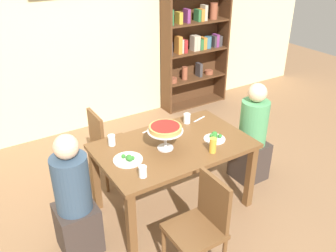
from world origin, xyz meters
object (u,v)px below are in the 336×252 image
beer_glass_amber_tall (213,145)px  dining_table (174,153)px  bookshelf (194,35)px  cutlery_fork_near (199,119)px  water_glass_clear_spare (187,118)px  diner_head_west (75,204)px  water_glass_clear_far (112,140)px  deep_dish_pizza_stand (165,130)px  water_glass_clear_near (143,172)px  cutlery_knife_near (150,130)px  salad_plate_far_diner (128,159)px  diner_head_east (252,140)px  salad_plate_near_diner (215,137)px  chair_near_left (202,223)px  chair_far_left (107,143)px

beer_glass_amber_tall → dining_table: bearing=126.5°
bookshelf → cutlery_fork_near: (-1.16, -1.72, -0.39)m
water_glass_clear_spare → beer_glass_amber_tall: bearing=-102.3°
diner_head_west → cutlery_fork_near: (1.52, 0.32, 0.25)m
water_glass_clear_far → deep_dish_pizza_stand: bearing=-38.9°
dining_table → beer_glass_amber_tall: 0.41m
water_glass_clear_far → water_glass_clear_near: bearing=-89.2°
cutlery_knife_near → salad_plate_far_diner: bearing=32.6°
water_glass_clear_near → deep_dish_pizza_stand: bearing=35.7°
deep_dish_pizza_stand → water_glass_clear_spare: deep_dish_pizza_stand is taller
bookshelf → water_glass_clear_far: size_ratio=21.56×
diner_head_west → water_glass_clear_spare: diner_head_west is taller
water_glass_clear_spare → deep_dish_pizza_stand: bearing=-145.4°
salad_plate_far_diner → water_glass_clear_far: bearing=91.7°
diner_head_east → water_glass_clear_far: size_ratio=11.21×
salad_plate_near_diner → beer_glass_amber_tall: (-0.16, -0.17, 0.05)m
chair_near_left → water_glass_clear_near: size_ratio=9.10×
dining_table → cutlery_fork_near: 0.60m
salad_plate_far_diner → water_glass_clear_spare: (0.84, 0.32, 0.03)m
salad_plate_far_diner → beer_glass_amber_tall: 0.77m
chair_near_left → salad_plate_near_diner: 0.93m
chair_near_left → deep_dish_pizza_stand: deep_dish_pizza_stand is taller
salad_plate_near_diner → water_glass_clear_spare: bearing=93.7°
diner_head_west → cutlery_fork_near: bearing=12.0°
deep_dish_pizza_stand → water_glass_clear_near: (-0.38, -0.28, -0.15)m
bookshelf → water_glass_clear_near: bearing=-133.1°
water_glass_clear_near → cutlery_fork_near: size_ratio=0.53×
deep_dish_pizza_stand → salad_plate_near_diner: size_ratio=1.57×
deep_dish_pizza_stand → cutlery_fork_near: bearing=26.9°
cutlery_knife_near → beer_glass_amber_tall: bearing=103.6°
water_glass_clear_spare → bookshelf: bearing=52.6°
diner_head_east → water_glass_clear_far: 1.57m
diner_head_east → cutlery_knife_near: (-1.07, 0.38, 0.25)m
salad_plate_near_diner → cutlery_fork_near: (0.13, 0.43, -0.02)m
water_glass_clear_spare → cutlery_knife_near: water_glass_clear_spare is taller
chair_near_left → cutlery_fork_near: bearing=-35.0°
chair_far_left → chair_near_left: same height
water_glass_clear_near → diner_head_west: bearing=152.4°
chair_near_left → salad_plate_far_diner: chair_near_left is taller
chair_far_left → dining_table: bearing=26.2°
chair_near_left → cutlery_knife_near: 1.17m
bookshelf → chair_near_left: 3.43m
water_glass_clear_far → chair_far_left: bearing=74.3°
salad_plate_far_diner → beer_glass_amber_tall: (0.71, -0.27, 0.05)m
dining_table → diner_head_west: diner_head_west is taller
salad_plate_near_diner → cutlery_knife_near: 0.66m
salad_plate_far_diner → cutlery_knife_near: salad_plate_far_diner is taller
chair_far_left → salad_plate_far_diner: chair_far_left is taller
chair_far_left → water_glass_clear_spare: 0.91m
diner_head_west → beer_glass_amber_tall: 1.30m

